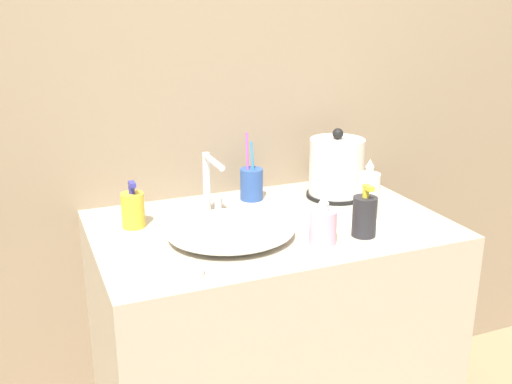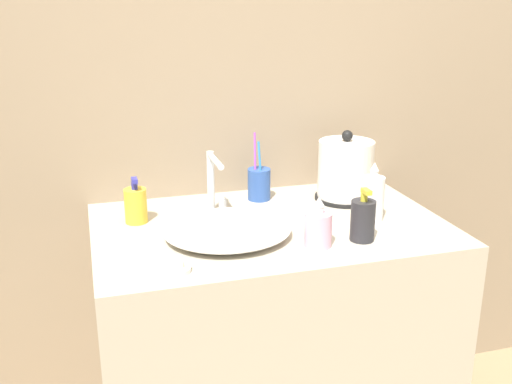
{
  "view_description": "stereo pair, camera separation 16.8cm",
  "coord_description": "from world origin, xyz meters",
  "px_view_note": "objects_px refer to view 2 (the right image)",
  "views": [
    {
      "loc": [
        -0.65,
        -1.16,
        1.46
      ],
      "look_at": [
        -0.04,
        0.32,
        0.93
      ],
      "focal_mm": 42.0,
      "sensor_mm": 36.0,
      "label": 1
    },
    {
      "loc": [
        -0.49,
        -1.21,
        1.46
      ],
      "look_at": [
        -0.04,
        0.32,
        0.93
      ],
      "focal_mm": 42.0,
      "sensor_mm": 36.0,
      "label": 2
    }
  ],
  "objects_px": {
    "shampoo_bottle": "(318,228)",
    "hand_cream_bottle": "(373,197)",
    "faucet": "(214,179)",
    "lotion_bottle": "(363,220)",
    "toothbrush_cup": "(259,184)",
    "mouthwash_bottle": "(136,205)",
    "electric_kettle": "(345,172)"
  },
  "relations": [
    {
      "from": "faucet",
      "to": "shampoo_bottle",
      "type": "relative_size",
      "value": 1.4
    },
    {
      "from": "shampoo_bottle",
      "to": "hand_cream_bottle",
      "type": "xyz_separation_m",
      "value": [
        0.22,
        0.13,
        0.02
      ]
    },
    {
      "from": "faucet",
      "to": "hand_cream_bottle",
      "type": "bearing_deg",
      "value": -22.22
    },
    {
      "from": "shampoo_bottle",
      "to": "faucet",
      "type": "bearing_deg",
      "value": 123.85
    },
    {
      "from": "faucet",
      "to": "electric_kettle",
      "type": "relative_size",
      "value": 0.83
    },
    {
      "from": "mouthwash_bottle",
      "to": "hand_cream_bottle",
      "type": "relative_size",
      "value": 0.78
    },
    {
      "from": "mouthwash_bottle",
      "to": "toothbrush_cup",
      "type": "bearing_deg",
      "value": 13.62
    },
    {
      "from": "electric_kettle",
      "to": "shampoo_bottle",
      "type": "distance_m",
      "value": 0.4
    },
    {
      "from": "toothbrush_cup",
      "to": "hand_cream_bottle",
      "type": "bearing_deg",
      "value": -45.49
    },
    {
      "from": "electric_kettle",
      "to": "toothbrush_cup",
      "type": "relative_size",
      "value": 1.04
    },
    {
      "from": "faucet",
      "to": "lotion_bottle",
      "type": "bearing_deg",
      "value": -42.37
    },
    {
      "from": "faucet",
      "to": "electric_kettle",
      "type": "xyz_separation_m",
      "value": [
        0.43,
        0.02,
        -0.02
      ]
    },
    {
      "from": "faucet",
      "to": "lotion_bottle",
      "type": "xyz_separation_m",
      "value": [
        0.34,
        -0.31,
        -0.05
      ]
    },
    {
      "from": "faucet",
      "to": "hand_cream_bottle",
      "type": "xyz_separation_m",
      "value": [
        0.43,
        -0.18,
        -0.04
      ]
    },
    {
      "from": "faucet",
      "to": "toothbrush_cup",
      "type": "height_order",
      "value": "toothbrush_cup"
    },
    {
      "from": "lotion_bottle",
      "to": "hand_cream_bottle",
      "type": "bearing_deg",
      "value": 54.27
    },
    {
      "from": "faucet",
      "to": "lotion_bottle",
      "type": "distance_m",
      "value": 0.46
    },
    {
      "from": "shampoo_bottle",
      "to": "mouthwash_bottle",
      "type": "relative_size",
      "value": 0.99
    },
    {
      "from": "electric_kettle",
      "to": "faucet",
      "type": "bearing_deg",
      "value": -178.0
    },
    {
      "from": "lotion_bottle",
      "to": "shampoo_bottle",
      "type": "distance_m",
      "value": 0.13
    },
    {
      "from": "electric_kettle",
      "to": "lotion_bottle",
      "type": "height_order",
      "value": "electric_kettle"
    },
    {
      "from": "lotion_bottle",
      "to": "hand_cream_bottle",
      "type": "relative_size",
      "value": 0.84
    },
    {
      "from": "faucet",
      "to": "shampoo_bottle",
      "type": "distance_m",
      "value": 0.38
    },
    {
      "from": "faucet",
      "to": "lotion_bottle",
      "type": "relative_size",
      "value": 1.29
    },
    {
      "from": "faucet",
      "to": "lotion_bottle",
      "type": "height_order",
      "value": "faucet"
    },
    {
      "from": "shampoo_bottle",
      "to": "hand_cream_bottle",
      "type": "relative_size",
      "value": 0.78
    },
    {
      "from": "electric_kettle",
      "to": "toothbrush_cup",
      "type": "distance_m",
      "value": 0.28
    },
    {
      "from": "faucet",
      "to": "hand_cream_bottle",
      "type": "distance_m",
      "value": 0.47
    },
    {
      "from": "toothbrush_cup",
      "to": "lotion_bottle",
      "type": "relative_size",
      "value": 1.49
    },
    {
      "from": "lotion_bottle",
      "to": "hand_cream_bottle",
      "type": "height_order",
      "value": "hand_cream_bottle"
    },
    {
      "from": "shampoo_bottle",
      "to": "mouthwash_bottle",
      "type": "distance_m",
      "value": 0.54
    },
    {
      "from": "lotion_bottle",
      "to": "shampoo_bottle",
      "type": "bearing_deg",
      "value": -178.57
    }
  ]
}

